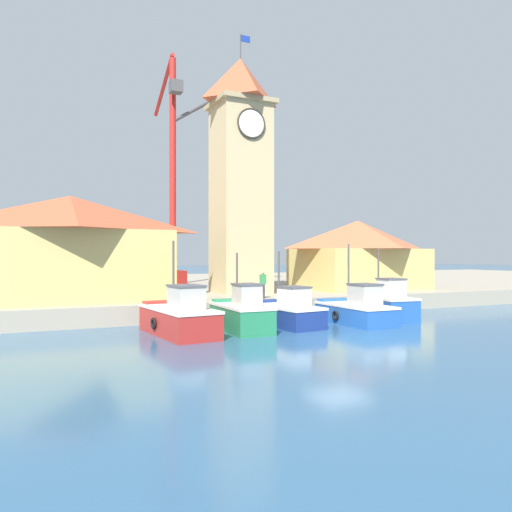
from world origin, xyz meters
TOP-DOWN VIEW (x-y plane):
  - ground_plane at (0.00, 0.00)m, footprint 300.00×300.00m
  - quay_wharf at (0.00, 27.46)m, footprint 120.00×40.00m
  - fishing_boat_far_left at (-5.88, 3.73)m, footprint 2.56×5.25m
  - fishing_boat_left_outer at (-2.92, 3.65)m, footprint 1.91×4.14m
  - fishing_boat_left_inner at (-0.28, 4.21)m, footprint 2.54×4.61m
  - fishing_boat_mid_left at (3.45, 3.47)m, footprint 2.20×4.70m
  - fishing_boat_center at (5.89, 4.25)m, footprint 2.31×4.38m
  - clock_tower at (1.02, 13.05)m, footprint 3.86×3.86m
  - warehouse_left at (-9.83, 11.81)m, footprint 10.73×7.15m
  - warehouse_right at (10.77, 13.28)m, footprint 9.06×7.16m
  - port_crane_near at (4.54, 24.12)m, footprint 5.15×7.42m
  - port_crane_far at (-0.58, 24.54)m, footprint 2.00×10.02m
  - dock_worker_near_tower at (0.45, 8.37)m, footprint 0.34×0.22m

SIDE VIEW (x-z plane):
  - ground_plane at x=0.00m, z-range 0.00..0.00m
  - quay_wharf at x=0.00m, z-range 0.00..1.02m
  - fishing_boat_left_inner at x=-0.28m, z-range -1.19..2.56m
  - fishing_boat_mid_left at x=3.45m, z-range -1.37..2.77m
  - fishing_boat_far_left at x=-5.88m, z-range -1.32..2.88m
  - fishing_boat_left_outer at x=-2.92m, z-range -1.05..2.62m
  - fishing_boat_center at x=5.89m, z-range -1.15..2.76m
  - dock_worker_near_tower at x=0.45m, z-range 1.06..2.68m
  - warehouse_right at x=10.77m, z-range 1.09..6.23m
  - warehouse_left at x=-9.83m, z-range 1.08..6.93m
  - port_crane_near at x=4.54m, z-range -0.99..17.11m
  - port_crane_far at x=-0.58m, z-range -1.13..18.92m
  - clock_tower at x=1.02m, z-range 0.62..17.99m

